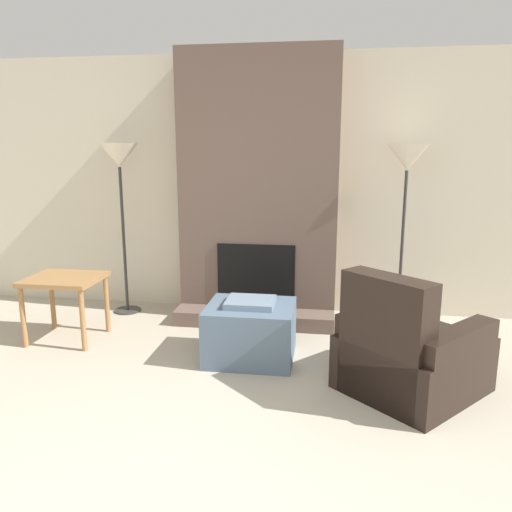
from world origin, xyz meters
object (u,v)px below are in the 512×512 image
(side_table, at_px, (65,287))
(floor_lamp_left, at_px, (119,165))
(floor_lamp_right, at_px, (407,168))
(ottoman, at_px, (250,331))
(armchair, at_px, (407,356))

(side_table, distance_m, floor_lamp_left, 1.34)
(floor_lamp_left, bearing_deg, floor_lamp_right, 0.00)
(ottoman, xyz_separation_m, side_table, (-1.69, 0.18, 0.26))
(armchair, height_order, floor_lamp_left, floor_lamp_left)
(side_table, relative_size, floor_lamp_right, 0.36)
(armchair, bearing_deg, ottoman, 23.17)
(floor_lamp_left, height_order, floor_lamp_right, floor_lamp_left)
(ottoman, distance_m, floor_lamp_left, 2.19)
(floor_lamp_left, relative_size, floor_lamp_right, 1.01)
(armchair, height_order, floor_lamp_right, floor_lamp_right)
(side_table, distance_m, floor_lamp_right, 3.25)
(floor_lamp_left, bearing_deg, ottoman, -34.12)
(armchair, distance_m, floor_lamp_left, 3.24)
(side_table, bearing_deg, armchair, -11.63)
(ottoman, relative_size, floor_lamp_right, 0.41)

